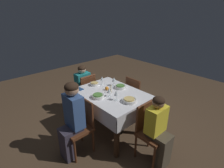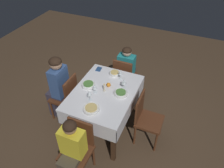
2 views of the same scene
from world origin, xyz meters
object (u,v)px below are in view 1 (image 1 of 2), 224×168
(chair_north, at_px, (81,124))
(chair_east, at_px, (86,92))
(wine_glass_east, at_px, (102,79))
(person_adult_denim, at_px, (71,117))
(bowl_north, at_px, (98,96))
(orange_fruit, at_px, (107,88))
(napkin_red_folded, at_px, (80,89))
(person_child_teal, at_px, (82,86))
(chair_south, at_px, (136,95))
(bowl_south, at_px, (120,87))
(wine_glass_north, at_px, (109,91))
(wine_glass_west, at_px, (116,93))
(chair_west, at_px, (149,129))
(dining_table, at_px, (111,98))
(person_child_yellow, at_px, (159,129))
(wine_glass_south, at_px, (114,80))
(candle_centerpiece, at_px, (111,90))
(bowl_west, at_px, (129,100))
(bowl_east, at_px, (94,84))

(chair_north, distance_m, chair_east, 1.10)
(wine_glass_east, bearing_deg, person_adult_denim, 115.08)
(chair_north, relative_size, bowl_north, 4.17)
(orange_fruit, bearing_deg, napkin_red_folded, 44.13)
(person_child_teal, bearing_deg, wine_glass_east, 98.77)
(chair_south, bearing_deg, bowl_south, 86.35)
(wine_glass_north, bearing_deg, chair_north, 87.88)
(wine_glass_west, bearing_deg, wine_glass_east, -19.85)
(chair_west, height_order, chair_east, same)
(chair_north, bearing_deg, person_adult_denim, -90.00)
(chair_north, bearing_deg, wine_glass_north, 87.88)
(orange_fruit, bearing_deg, dining_table, 174.09)
(chair_east, height_order, person_adult_denim, person_adult_denim)
(person_child_yellow, height_order, bowl_north, person_child_yellow)
(person_adult_denim, bearing_deg, wine_glass_east, 115.08)
(person_child_yellow, xyz_separation_m, wine_glass_east, (1.35, -0.11, 0.31))
(chair_west, distance_m, person_child_teal, 1.79)
(person_child_teal, height_order, wine_glass_west, person_child_teal)
(person_adult_denim, distance_m, wine_glass_south, 1.09)
(chair_east, xyz_separation_m, bowl_north, (-0.79, 0.29, 0.31))
(bowl_north, bearing_deg, napkin_red_folded, 5.60)
(chair_west, distance_m, wine_glass_east, 1.27)
(candle_centerpiece, bearing_deg, chair_east, -1.60)
(chair_south, xyz_separation_m, wine_glass_west, (-0.25, 0.78, 0.40))
(chair_north, xyz_separation_m, chair_west, (-0.77, -0.66, 0.00))
(person_child_teal, height_order, orange_fruit, person_child_teal)
(person_child_yellow, relative_size, orange_fruit, 16.14)
(wine_glass_north, height_order, wine_glass_south, wine_glass_south)
(person_adult_denim, height_order, wine_glass_west, person_adult_denim)
(person_child_yellow, bearing_deg, bowl_north, 105.12)
(chair_west, height_order, person_adult_denim, person_adult_denim)
(bowl_west, height_order, wine_glass_east, wine_glass_east)
(wine_glass_north, relative_size, orange_fruit, 2.34)
(chair_west, relative_size, chair_south, 1.00)
(chair_east, height_order, chair_south, same)
(person_child_yellow, xyz_separation_m, wine_glass_south, (1.16, -0.24, 0.31))
(person_child_teal, bearing_deg, orange_fruit, 89.63)
(person_adult_denim, bearing_deg, orange_fruit, 102.54)
(bowl_east, height_order, napkin_red_folded, bowl_east)
(dining_table, relative_size, wine_glass_east, 7.51)
(dining_table, bearing_deg, bowl_south, -81.36)
(bowl_south, xyz_separation_m, candle_centerpiece, (-0.02, 0.25, 0.03))
(wine_glass_east, bearing_deg, person_child_yellow, 175.17)
(person_child_yellow, distance_m, napkin_red_folded, 1.49)
(person_child_yellow, height_order, wine_glass_west, person_child_yellow)
(person_child_yellow, bearing_deg, bowl_west, 89.32)
(person_adult_denim, distance_m, person_child_yellow, 1.22)
(dining_table, xyz_separation_m, person_adult_denim, (-0.05, 0.80, 0.02))
(chair_south, height_order, wine_glass_east, wine_glass_east)
(wine_glass_east, bearing_deg, chair_west, 174.56)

